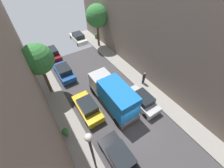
% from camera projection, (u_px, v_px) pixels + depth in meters
% --- Properties ---
extents(ground, '(32.00, 32.00, 0.00)m').
position_uv_depth(ground, '(134.00, 130.00, 13.95)').
color(ground, '#423F42').
extents(sidewalk_left, '(2.00, 44.00, 0.15)m').
position_uv_depth(sidewalk_left, '(87.00, 161.00, 11.96)').
color(sidewalk_left, gray).
rests_on(sidewalk_left, ground).
extents(sidewalk_right, '(2.00, 44.00, 0.15)m').
position_uv_depth(sidewalk_right, '(169.00, 107.00, 15.83)').
color(sidewalk_right, gray).
rests_on(sidewalk_right, ground).
extents(parked_car_left_2, '(1.78, 4.20, 1.57)m').
position_uv_depth(parked_car_left_2, '(120.00, 158.00, 11.54)').
color(parked_car_left_2, black).
rests_on(parked_car_left_2, ground).
extents(parked_car_left_3, '(1.78, 4.20, 1.57)m').
position_uv_depth(parked_car_left_3, '(87.00, 108.00, 14.96)').
color(parked_car_left_3, gold).
rests_on(parked_car_left_3, ground).
extents(parked_car_left_4, '(1.78, 4.20, 1.57)m').
position_uv_depth(parked_car_left_4, '(64.00, 72.00, 19.01)').
color(parked_car_left_4, '#194799').
rests_on(parked_car_left_4, ground).
extents(parked_car_left_5, '(1.78, 4.20, 1.57)m').
position_uv_depth(parked_car_left_5, '(52.00, 54.00, 22.04)').
color(parked_car_left_5, maroon).
rests_on(parked_car_left_5, ground).
extents(parked_car_right_1, '(1.78, 4.20, 1.57)m').
position_uv_depth(parked_car_right_1, '(142.00, 100.00, 15.63)').
color(parked_car_right_1, silver).
rests_on(parked_car_right_1, ground).
extents(parked_car_right_2, '(1.78, 4.20, 1.57)m').
position_uv_depth(parked_car_right_2, '(78.00, 38.00, 25.53)').
color(parked_car_right_2, white).
rests_on(parked_car_right_2, ground).
extents(delivery_truck, '(2.26, 6.60, 3.38)m').
position_uv_depth(delivery_truck, '(113.00, 95.00, 14.79)').
color(delivery_truck, '#4C4C51').
rests_on(delivery_truck, ground).
extents(pedestrian, '(0.40, 0.36, 1.72)m').
position_uv_depth(pedestrian, '(144.00, 78.00, 17.69)').
color(pedestrian, '#2D334C').
rests_on(pedestrian, sidewalk_right).
extents(street_tree_0, '(3.17, 3.17, 6.19)m').
position_uv_depth(street_tree_0, '(38.00, 59.00, 14.18)').
color(street_tree_0, brown).
rests_on(street_tree_0, sidewalk_left).
extents(street_tree_1, '(3.35, 3.35, 6.54)m').
position_uv_depth(street_tree_1, '(97.00, 16.00, 21.46)').
color(street_tree_1, brown).
rests_on(street_tree_1, sidewalk_right).
extents(potted_plant_1, '(0.63, 0.63, 0.96)m').
position_uv_depth(potted_plant_1, '(65.00, 132.00, 13.08)').
color(potted_plant_1, slate).
rests_on(potted_plant_1, sidewalk_left).
extents(potted_plant_2, '(0.53, 0.53, 0.84)m').
position_uv_depth(potted_plant_2, '(30.00, 56.00, 21.89)').
color(potted_plant_2, brown).
rests_on(potted_plant_2, sidewalk_left).
extents(potted_plant_3, '(0.55, 0.55, 0.88)m').
position_uv_depth(potted_plant_3, '(96.00, 36.00, 26.31)').
color(potted_plant_3, slate).
rests_on(potted_plant_3, sidewalk_right).
extents(lamp_post, '(0.44, 0.44, 5.80)m').
position_uv_depth(lamp_post, '(92.00, 150.00, 8.83)').
color(lamp_post, '#333338').
rests_on(lamp_post, sidewalk_left).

